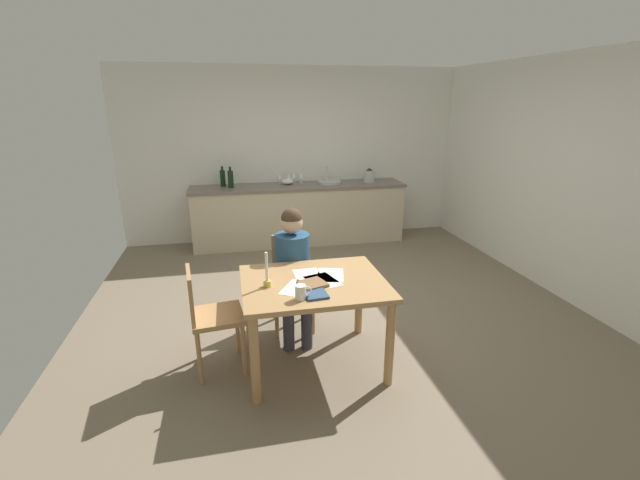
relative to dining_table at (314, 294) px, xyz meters
The scene contains 25 objects.
ground_plane 1.24m from the dining_table, 67.26° to the left, with size 5.20×5.20×0.04m, color #7A6B56.
wall_back 3.66m from the dining_table, 83.49° to the left, with size 5.20×0.12×2.60m, color silver.
wall_right 3.23m from the dining_table, 17.93° to the left, with size 0.12×5.20×2.60m, color silver.
kitchen_counter 3.24m from the dining_table, 82.76° to the left, with size 3.21×0.64×0.90m.
dining_table is the anchor object (origin of this frame).
chair_at_table 0.71m from the dining_table, 96.17° to the left, with size 0.42×0.42×0.89m.
person_seated 0.56m from the dining_table, 98.50° to the left, with size 0.34×0.60×1.19m.
chair_side_empty 0.84m from the dining_table, behind, with size 0.44×0.44×0.88m.
coffee_mug 0.37m from the dining_table, 116.94° to the right, with size 0.12×0.08×0.11m.
candlestick 0.42m from the dining_table, behind, with size 0.06×0.06×0.28m.
book_magazine 0.28m from the dining_table, 98.72° to the right, with size 0.16×0.21×0.02m, color #304A6B.
book_cookery 0.16m from the dining_table, 106.17° to the right, with size 0.19×0.19×0.03m, color brown.
paper_letter 0.16m from the dining_table, 103.06° to the left, with size 0.21×0.30×0.00m, color white.
paper_bill 0.14m from the dining_table, 12.15° to the right, with size 0.21×0.30×0.00m, color white.
paper_envelope 0.21m from the dining_table, 142.38° to the right, with size 0.21×0.30×0.00m, color white.
paper_receipt 0.21m from the dining_table, 29.17° to the left, with size 0.21×0.30×0.00m, color white.
sink_unit 3.35m from the dining_table, 74.65° to the left, with size 0.36×0.36×0.24m.
bottle_oil 3.41m from the dining_table, 101.95° to the left, with size 0.08×0.08×0.30m.
bottle_vinegar 3.27m from the dining_table, 100.43° to the left, with size 0.08×0.08×0.31m.
mixing_bowl 3.32m from the dining_table, 85.66° to the left, with size 0.19×0.19×0.09m, color white.
stovetop_kettle 3.57m from the dining_table, 64.73° to the left, with size 0.18×0.18×0.22m.
wine_glass_near_sink 3.42m from the dining_table, 82.02° to the left, with size 0.07×0.07×0.15m.
wine_glass_by_kettle 3.40m from the dining_table, 83.92° to the left, with size 0.07×0.07×0.15m.
wine_glass_back_left 3.40m from the dining_table, 85.27° to the left, with size 0.07×0.07×0.15m.
wine_glass_back_right 3.39m from the dining_table, 87.61° to the left, with size 0.07×0.07×0.15m.
Camera 1 is at (-1.00, -4.00, 2.11)m, focal length 23.81 mm.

